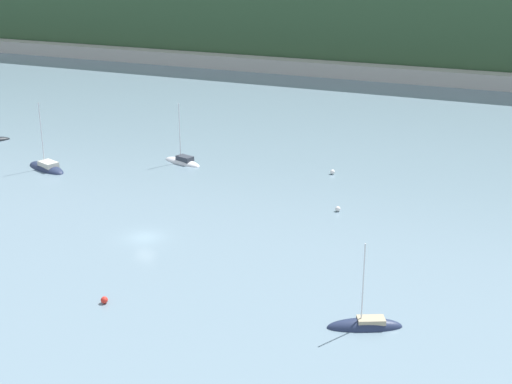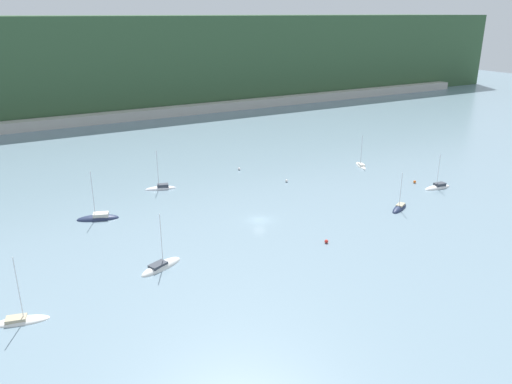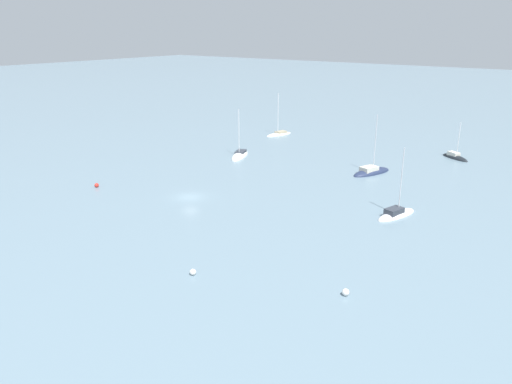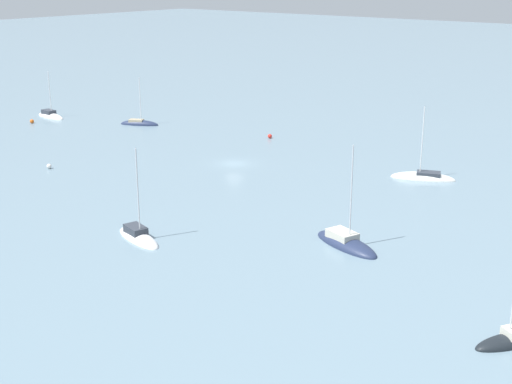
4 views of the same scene
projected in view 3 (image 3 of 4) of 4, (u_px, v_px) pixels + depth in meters
ground_plane at (190, 197)px, 80.31m from camera, size 600.00×600.00×0.00m
sailboat_1 at (371, 173)px, 93.29m from camera, size 9.41×5.67×11.82m
sailboat_2 at (279, 134)px, 126.40m from camera, size 8.21×4.34×10.97m
sailboat_5 at (396, 215)px, 72.34m from camera, size 8.11×4.35×10.80m
sailboat_6 at (455, 158)px, 103.84m from camera, size 5.20×6.84×8.36m
sailboat_7 at (240, 156)px, 105.48m from camera, size 9.11×5.79×10.97m
mooring_buoy_0 at (193, 272)px, 55.05m from camera, size 0.72×0.72×0.72m
mooring_buoy_1 at (97, 185)px, 85.05m from camera, size 0.73×0.73×0.73m
mooring_buoy_2 at (346, 292)px, 50.82m from camera, size 0.76×0.76×0.76m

